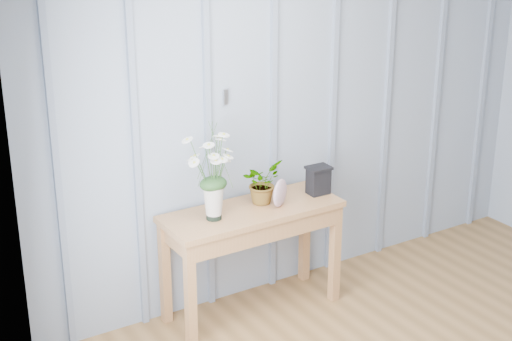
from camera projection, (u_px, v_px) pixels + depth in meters
room_shell at (453, 37)px, 4.07m from camera, size 4.00×4.50×2.50m
sideboard at (252, 225)px, 5.12m from camera, size 1.20×0.45×0.75m
daisy_vase at (213, 161)px, 4.79m from camera, size 0.43×0.33×0.61m
spider_plant at (262, 182)px, 5.13m from camera, size 0.33×0.32×0.29m
felt_disc_vessel at (280, 193)px, 5.09m from camera, size 0.19×0.14×0.19m
carved_box at (318, 180)px, 5.29m from camera, size 0.16×0.13×0.19m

